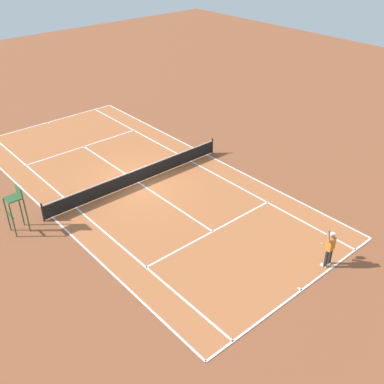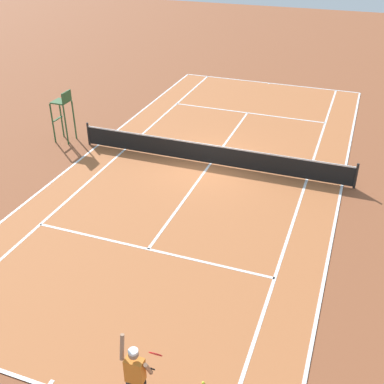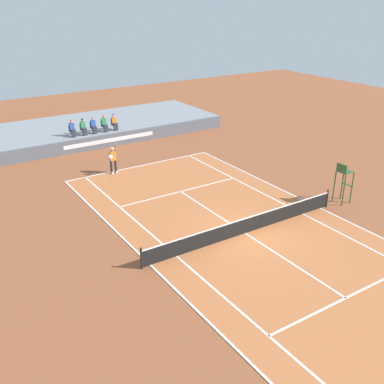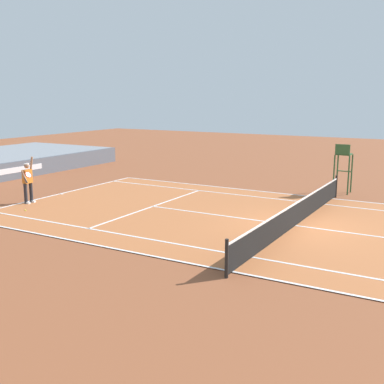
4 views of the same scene
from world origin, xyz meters
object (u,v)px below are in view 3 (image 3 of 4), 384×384
at_px(spectator_seated_1, 83,127).
at_px(tennis_player, 113,159).
at_px(spectator_seated_0, 72,129).
at_px(spectator_seated_4, 114,122).
at_px(spectator_seated_2, 94,126).
at_px(spectator_seated_3, 104,124).
at_px(tennis_ball, 104,181).
at_px(umpire_chair, 344,178).

bearing_deg(spectator_seated_1, tennis_player, -93.82).
height_order(spectator_seated_0, spectator_seated_1, same).
relative_size(spectator_seated_0, spectator_seated_4, 1.00).
bearing_deg(spectator_seated_2, spectator_seated_0, 180.00).
relative_size(spectator_seated_3, tennis_player, 0.61).
distance_m(spectator_seated_1, spectator_seated_2, 0.84).
height_order(spectator_seated_4, tennis_ball, spectator_seated_4).
height_order(spectator_seated_4, tennis_player, spectator_seated_4).
distance_m(spectator_seated_1, tennis_ball, 8.00).
bearing_deg(tennis_player, tennis_ball, -137.53).
bearing_deg(tennis_player, spectator_seated_0, 93.95).
xyz_separation_m(spectator_seated_0, spectator_seated_3, (2.68, 0.00, 0.00)).
distance_m(spectator_seated_3, tennis_ball, 8.53).
bearing_deg(tennis_ball, spectator_seated_0, 84.92).
distance_m(spectator_seated_4, umpire_chair, 19.28).
bearing_deg(spectator_seated_1, spectator_seated_0, 180.00).
height_order(spectator_seated_1, spectator_seated_3, same).
xyz_separation_m(spectator_seated_2, umpire_chair, (8.02, -18.25, -0.08)).
bearing_deg(spectator_seated_4, spectator_seated_0, 180.00).
height_order(spectator_seated_1, spectator_seated_2, same).
bearing_deg(spectator_seated_3, umpire_chair, -68.78).
relative_size(tennis_player, tennis_ball, 30.63).
distance_m(spectator_seated_2, tennis_ball, 8.21).
bearing_deg(spectator_seated_4, tennis_ball, -118.86).
bearing_deg(tennis_player, spectator_seated_2, 79.04).
xyz_separation_m(spectator_seated_4, umpire_chair, (6.22, -18.25, -0.08)).
bearing_deg(spectator_seated_2, tennis_player, -100.96).
bearing_deg(spectator_seated_4, spectator_seated_3, 180.00).
bearing_deg(tennis_ball, spectator_seated_1, 78.35).
height_order(tennis_player, umpire_chair, umpire_chair).
height_order(spectator_seated_3, tennis_player, spectator_seated_3).
relative_size(spectator_seated_0, tennis_player, 0.61).
distance_m(spectator_seated_2, tennis_player, 6.79).
xyz_separation_m(spectator_seated_0, spectator_seated_4, (3.55, 0.00, 0.00)).
relative_size(spectator_seated_0, spectator_seated_1, 1.00).
bearing_deg(spectator_seated_3, tennis_player, -108.51).
distance_m(spectator_seated_0, spectator_seated_1, 0.90).
height_order(spectator_seated_0, umpire_chair, umpire_chair).
bearing_deg(spectator_seated_1, spectator_seated_2, 0.00).
distance_m(spectator_seated_0, umpire_chair, 20.70).
distance_m(spectator_seated_1, spectator_seated_3, 1.78).
relative_size(spectator_seated_4, tennis_ball, 18.60).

